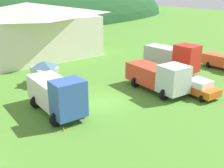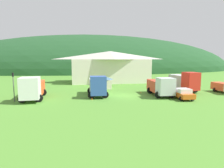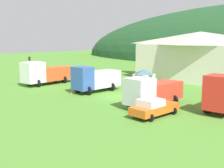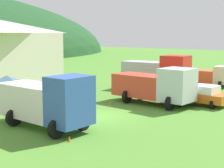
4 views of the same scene
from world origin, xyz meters
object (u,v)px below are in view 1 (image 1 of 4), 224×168
object	(u,v)px
light_truck_cream	(224,60)
depot_building	(29,31)
service_pickup_orange	(195,87)
tow_truck_silver	(159,76)
traffic_cone_near_pickup	(121,88)
play_shed_cream	(45,72)
crane_truck_red	(173,57)
box_truck_blue	(57,94)
traffic_cone_mid_row	(64,131)

from	to	relation	value
light_truck_cream	depot_building	bearing A→B (deg)	-140.63
service_pickup_orange	tow_truck_silver	bearing A→B (deg)	-138.10
depot_building	light_truck_cream	size ratio (longest dim) A/B	4.18
light_truck_cream	traffic_cone_near_pickup	size ratio (longest dim) A/B	9.83
play_shed_cream	service_pickup_orange	xyz separation A→B (m)	(10.29, -11.92, -0.47)
play_shed_cream	crane_truck_red	distance (m)	15.31
depot_building	play_shed_cream	xyz separation A→B (m)	(-2.81, -11.04, -2.82)
depot_building	box_truck_blue	world-z (taller)	depot_building
tow_truck_silver	traffic_cone_near_pickup	size ratio (longest dim) A/B	14.01
tow_truck_silver	traffic_cone_near_pickup	xyz separation A→B (m)	(-2.39, 3.00, -1.63)
tow_truck_silver	crane_truck_red	xyz separation A→B (m)	(6.21, 3.53, 0.27)
crane_truck_red	traffic_cone_near_pickup	distance (m)	8.83
crane_truck_red	service_pickup_orange	world-z (taller)	crane_truck_red
tow_truck_silver	light_truck_cream	xyz separation A→B (m)	(12.47, 0.38, -0.45)
traffic_cone_mid_row	play_shed_cream	bearing A→B (deg)	72.22
service_pickup_orange	traffic_cone_near_pickup	distance (m)	7.47
box_truck_blue	traffic_cone_mid_row	size ratio (longest dim) A/B	10.60
play_shed_cream	traffic_cone_near_pickup	size ratio (longest dim) A/B	5.05
tow_truck_silver	box_truck_blue	bearing A→B (deg)	-96.40
service_pickup_orange	light_truck_cream	bearing A→B (deg)	110.03
traffic_cone_near_pickup	service_pickup_orange	bearing A→B (deg)	-51.17
play_shed_cream	tow_truck_silver	bearing A→B (deg)	-48.70
play_shed_cream	depot_building	bearing A→B (deg)	75.73
service_pickup_orange	depot_building	bearing A→B (deg)	-159.14
depot_building	light_truck_cream	xyz separation A→B (m)	(17.69, -19.80, -2.93)
light_truck_cream	traffic_cone_mid_row	distance (m)	23.96
tow_truck_silver	traffic_cone_near_pickup	distance (m)	4.17
box_truck_blue	crane_truck_red	bearing A→B (deg)	97.81
crane_truck_red	traffic_cone_mid_row	world-z (taller)	crane_truck_red
depot_building	box_truck_blue	bearing A→B (deg)	-105.36
depot_building	traffic_cone_mid_row	distance (m)	22.79
traffic_cone_near_pickup	traffic_cone_mid_row	size ratio (longest dim) A/B	0.80
light_truck_cream	crane_truck_red	bearing A→B (deg)	-119.08
tow_truck_silver	crane_truck_red	size ratio (longest dim) A/B	1.00
light_truck_cream	service_pickup_orange	distance (m)	10.70
play_shed_cream	traffic_cone_mid_row	xyz separation A→B (m)	(-3.37, -10.50, -1.30)
crane_truck_red	play_shed_cream	bearing A→B (deg)	-115.25
play_shed_cream	box_truck_blue	distance (m)	7.82
depot_building	service_pickup_orange	bearing A→B (deg)	-71.96
traffic_cone_near_pickup	traffic_cone_mid_row	distance (m)	10.00
service_pickup_orange	play_shed_cream	bearing A→B (deg)	-136.38
service_pickup_orange	traffic_cone_mid_row	distance (m)	13.75
depot_building	traffic_cone_mid_row	size ratio (longest dim) A/B	32.78
box_truck_blue	tow_truck_silver	world-z (taller)	box_truck_blue
play_shed_cream	crane_truck_red	size ratio (longest dim) A/B	0.36
light_truck_cream	traffic_cone_mid_row	xyz separation A→B (m)	(-23.87, -1.74, -1.19)
play_shed_cream	box_truck_blue	bearing A→B (deg)	-106.96
service_pickup_orange	traffic_cone_mid_row	xyz separation A→B (m)	(-13.66, 1.42, -0.83)
crane_truck_red	tow_truck_silver	bearing A→B (deg)	-64.15
play_shed_cream	service_pickup_orange	bearing A→B (deg)	-49.21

